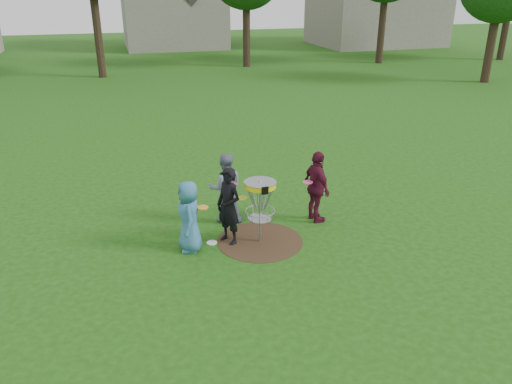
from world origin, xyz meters
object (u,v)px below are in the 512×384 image
object	(u,v)px
player_blue	(189,216)
player_grey	(225,188)
player_black	(229,206)
disc_golf_basket	(260,197)
player_maroon	(317,187)

from	to	relation	value
player_blue	player_grey	bearing A→B (deg)	141.95
player_black	disc_golf_basket	xyz separation A→B (m)	(0.62, -0.17, 0.21)
player_black	disc_golf_basket	distance (m)	0.67
player_blue	disc_golf_basket	xyz separation A→B (m)	(1.45, -0.07, 0.28)
disc_golf_basket	player_grey	bearing A→B (deg)	111.41
player_blue	player_maroon	bearing A→B (deg)	104.47
player_blue	player_black	distance (m)	0.84
player_grey	player_black	bearing A→B (deg)	89.76
player_black	player_maroon	size ratio (longest dim) A/B	0.99
player_blue	player_grey	size ratio (longest dim) A/B	0.92
player_black	player_blue	bearing A→B (deg)	-114.75
player_blue	disc_golf_basket	distance (m)	1.48
player_blue	disc_golf_basket	world-z (taller)	player_blue
player_black	player_maroon	bearing A→B (deg)	70.21
player_blue	player_black	bearing A→B (deg)	100.89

